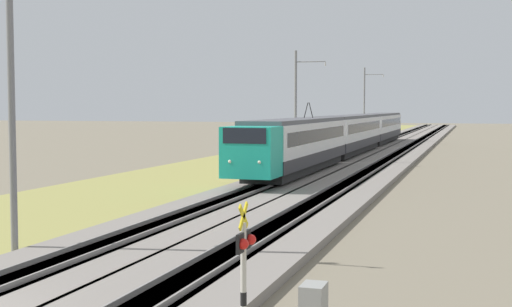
% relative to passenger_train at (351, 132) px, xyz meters
% --- Properties ---
extents(ballast_main, '(240.00, 4.40, 0.30)m').
position_rel_passenger_train_xyz_m(ballast_main, '(-4.75, 0.00, -2.19)').
color(ballast_main, gray).
rests_on(ballast_main, ground).
extents(ballast_adjacent, '(240.00, 4.40, 0.30)m').
position_rel_passenger_train_xyz_m(ballast_adjacent, '(-4.75, -4.25, -2.19)').
color(ballast_adjacent, gray).
rests_on(ballast_adjacent, ground).
extents(track_main, '(240.00, 1.57, 0.45)m').
position_rel_passenger_train_xyz_m(track_main, '(-4.75, 0.00, -2.18)').
color(track_main, '#4C4238').
rests_on(track_main, ground).
extents(track_adjacent, '(240.00, 1.57, 0.45)m').
position_rel_passenger_train_xyz_m(track_adjacent, '(-4.75, -4.25, -2.18)').
color(track_adjacent, '#4C4238').
rests_on(track_adjacent, ground).
extents(grass_verge, '(240.00, 13.50, 0.12)m').
position_rel_passenger_train_xyz_m(grass_verge, '(-4.75, 5.50, -2.28)').
color(grass_verge, '#99934C').
rests_on(grass_verge, ground).
extents(passenger_train, '(63.99, 2.91, 5.00)m').
position_rel_passenger_train_xyz_m(passenger_train, '(0.00, 0.00, 0.00)').
color(passenger_train, '#19A88E').
rests_on(passenger_train, ground).
extents(crossing_signal_far, '(0.70, 0.23, 2.94)m').
position_rel_passenger_train_xyz_m(crossing_signal_far, '(-54.32, -7.21, -0.57)').
color(crossing_signal_far, beige).
rests_on(crossing_signal_far, ground).
extents(catenary_mast_near, '(0.22, 2.56, 9.35)m').
position_rel_passenger_train_xyz_m(catenary_mast_near, '(-47.63, 2.53, 2.48)').
color(catenary_mast_near, slate).
rests_on(catenary_mast_near, ground).
extents(catenary_mast_mid, '(0.22, 2.56, 9.16)m').
position_rel_passenger_train_xyz_m(catenary_mast_mid, '(-11.21, 2.53, 2.39)').
color(catenary_mast_mid, slate).
rests_on(catenary_mast_mid, ground).
extents(catenary_mast_far, '(0.22, 2.56, 9.74)m').
position_rel_passenger_train_xyz_m(catenary_mast_far, '(25.22, 2.54, 2.68)').
color(catenary_mast_far, slate).
rests_on(catenary_mast_far, ground).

